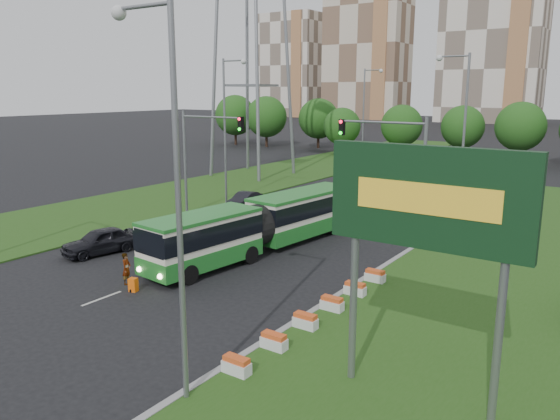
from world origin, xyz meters
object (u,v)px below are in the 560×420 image
Objects in this scene: traffic_mast_left at (200,147)px; car_left_near at (101,241)px; articulated_bus at (261,224)px; shopping_trolley at (133,285)px; traffic_mast_median at (398,161)px; billboard at (427,209)px; car_left_far at (245,200)px; pedestrian at (126,269)px.

traffic_mast_left reaches higher than car_left_near.
shopping_trolley is at bearing -90.50° from articulated_bus.
traffic_mast_median is 1.00× the size of traffic_mast_left.
car_left_far is (-22.16, 19.61, -5.52)m from billboard.
car_left_near is 6.02m from pedestrian.
pedestrian is (6.33, -17.61, 0.16)m from car_left_far.
car_left_near is 6.76× the size of shopping_trolley.
traffic_mast_left is at bearing 146.45° from billboard.
car_left_far is at bearing 105.69° from car_left_near.
car_left_near is at bearing -136.22° from articulated_bus.
articulated_bus is (8.92, -4.55, -3.71)m from traffic_mast_left.
shopping_trolley is at bearing -116.58° from traffic_mast_median.
billboard is 4.98× the size of pedestrian.
traffic_mast_left is 10.67m from articulated_bus.
pedestrian is (-8.35, -14.00, -4.55)m from traffic_mast_median.
shopping_trolley is at bearing 174.31° from billboard.
traffic_mast_left is 15.36m from pedestrian.
traffic_mast_median is (-7.47, 16.00, -0.81)m from billboard.
car_left_far is 19.61m from shopping_trolley.
traffic_mast_median is at bearing 51.75° from car_left_near.
traffic_mast_left reaches higher than articulated_bus.
car_left_near reaches higher than shopping_trolley.
traffic_mast_left is at bearing 4.83° from pedestrian.
shopping_trolley is (-1.03, -8.99, -1.31)m from articulated_bus.
traffic_mast_left is 1.78× the size of car_left_near.
shopping_trolley is (6.50, -3.16, -0.44)m from car_left_near.
traffic_mast_left is 2.05× the size of car_left_far.
billboard is 17.83m from articulated_bus.
articulated_bus is at bearing -27.01° from traffic_mast_left.
billboard and traffic_mast_median have the same top height.
traffic_mast_left is at bearing 159.04° from articulated_bus.
car_left_near is at bearing -140.45° from traffic_mast_median.
pedestrian is at bearing -120.83° from traffic_mast_median.
billboard and traffic_mast_left have the same top height.
traffic_mast_median reaches higher than pedestrian.
billboard is 2.05× the size of car_left_far.
billboard is at bearing -19.68° from shopping_trolley.
car_left_far is (-8.45, 9.16, -1.00)m from articulated_bus.
shopping_trolley is at bearing -139.11° from pedestrian.
car_left_far is 2.43× the size of pedestrian.
articulated_bus is 8.75m from pedestrian.
traffic_mast_left reaches higher than shopping_trolley.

